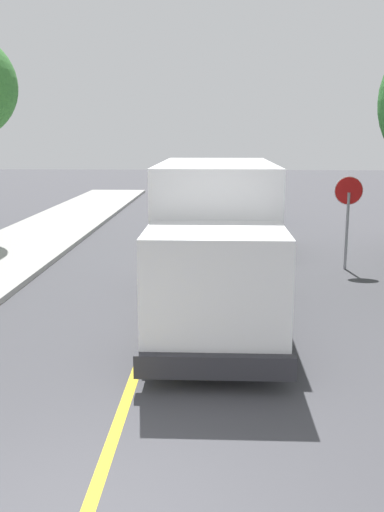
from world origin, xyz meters
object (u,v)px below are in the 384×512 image
(parked_car_far, at_px, (229,189))
(stop_sign, at_px, (348,205))
(parked_car_near, at_px, (254,228))
(box_truck, at_px, (216,233))
(parked_car_mid, at_px, (240,203))

(parked_car_far, bearing_deg, stop_sign, -79.69)
(parked_car_near, relative_size, parked_car_far, 1.01)
(parked_car_far, height_order, stop_sign, stop_sign)
(box_truck, bearing_deg, parked_car_near, 79.65)
(parked_car_near, height_order, parked_car_far, same)
(parked_car_near, height_order, stop_sign, stop_sign)
(box_truck, relative_size, stop_sign, 2.71)
(parked_car_far, xyz_separation_m, stop_sign, (3.01, -16.56, 1.06))
(parked_car_near, relative_size, parked_car_mid, 1.01)
(parked_car_mid, xyz_separation_m, stop_sign, (2.66, -9.47, 1.06))
(parked_car_near, distance_m, parked_car_mid, 7.11)
(parked_car_near, distance_m, parked_car_far, 14.21)
(box_truck, xyz_separation_m, parked_car_mid, (1.06, 13.96, -0.97))
(box_truck, bearing_deg, parked_car_mid, 85.66)
(box_truck, height_order, parked_car_far, box_truck)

